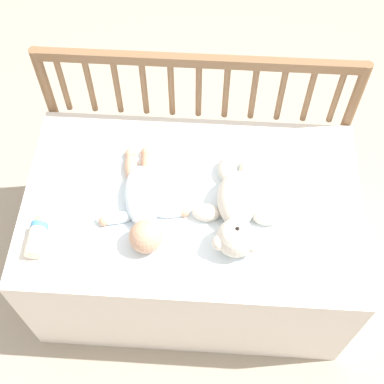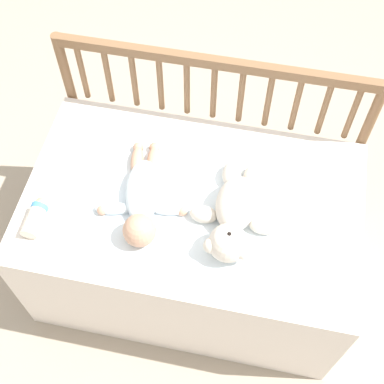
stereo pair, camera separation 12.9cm
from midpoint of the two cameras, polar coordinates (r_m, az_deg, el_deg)
The scene contains 7 objects.
ground_plane at distance 2.26m, azimuth -1.64°, elevation -8.10°, with size 12.00×12.00×0.00m, color tan.
crib_mattress at distance 2.01m, azimuth -1.83°, elevation -4.97°, with size 1.13×0.70×0.54m.
crib_rail at distance 1.96m, azimuth -1.21°, elevation 9.13°, with size 1.13×0.04×0.82m.
blanket at distance 1.77m, azimuth -2.87°, elevation -1.42°, with size 0.82×0.55×0.01m.
teddy_bear at distance 1.70m, azimuth 2.65°, elevation -1.96°, with size 0.28×0.39×0.12m.
baby at distance 1.74m, azimuth -7.38°, elevation -1.43°, with size 0.31×0.42×0.11m.
baby_bottle at distance 1.77m, azimuth -18.22°, elevation -4.61°, with size 0.06×0.14×0.06m.
Camera 1 is at (0.06, -0.92, 2.06)m, focal length 50.00 mm.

